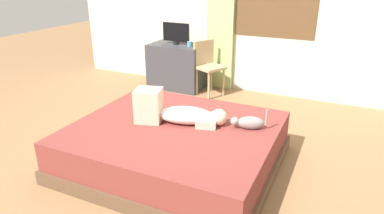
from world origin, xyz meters
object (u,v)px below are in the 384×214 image
object	(u,v)px
tv_monitor	(176,33)
person_lying	(176,112)
cat	(249,123)
bed	(175,145)
desk	(177,66)
cup	(190,44)
chair_by_desk	(207,63)

from	to	relation	value
tv_monitor	person_lying	bearing A→B (deg)	-62.63
cat	bed	bearing A→B (deg)	-159.84
person_lying	tv_monitor	world-z (taller)	tv_monitor
bed	person_lying	bearing A→B (deg)	107.96
tv_monitor	cat	bearing A→B (deg)	-47.37
person_lying	desk	distance (m)	2.43
bed	cat	distance (m)	0.79
bed	tv_monitor	bearing A→B (deg)	117.02
person_lying	desk	xyz separation A→B (m)	(-1.10, 2.15, -0.18)
cup	cat	bearing A→B (deg)	-51.11
bed	desk	bearing A→B (deg)	116.82
bed	desk	size ratio (longest dim) A/B	2.25
tv_monitor	cup	size ratio (longest dim) A/B	5.84
cat	chair_by_desk	bearing A→B (deg)	123.00
bed	chair_by_desk	distance (m)	2.22
person_lying	cup	size ratio (longest dim) A/B	11.35
person_lying	desk	world-z (taller)	person_lying
bed	tv_monitor	size ratio (longest dim) A/B	4.22
cat	desk	distance (m)	2.70
cat	cup	world-z (taller)	cup
chair_by_desk	cat	bearing A→B (deg)	-57.00
desk	chair_by_desk	bearing A→B (deg)	-9.89
cup	chair_by_desk	world-z (taller)	chair_by_desk
cup	tv_monitor	bearing A→B (deg)	167.24
person_lying	desk	size ratio (longest dim) A/B	1.04
person_lying	chair_by_desk	bearing A→B (deg)	103.90
bed	chair_by_desk	bearing A→B (deg)	104.08
cup	chair_by_desk	bearing A→B (deg)	-7.15
cat	tv_monitor	xyz separation A→B (m)	(-1.83, 1.99, 0.42)
bed	chair_by_desk	world-z (taller)	chair_by_desk
bed	chair_by_desk	size ratio (longest dim) A/B	2.36
bed	tv_monitor	xyz separation A→B (m)	(-1.14, 2.24, 0.71)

